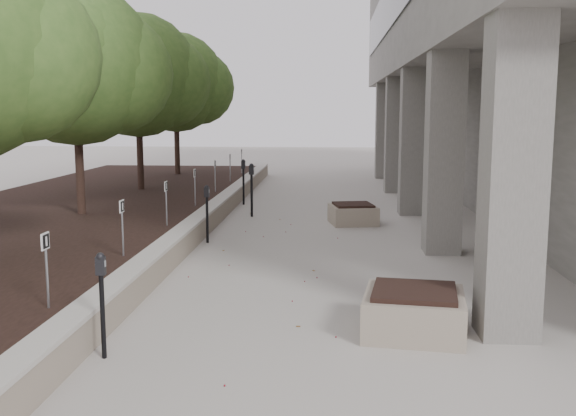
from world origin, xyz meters
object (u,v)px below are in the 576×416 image
(parking_meter_3, at_px, (207,214))
(planter_front, at_px, (414,311))
(parking_meter_5, at_px, (243,182))
(crabapple_tree_3, at_px, (76,99))
(planter_back, at_px, (353,214))
(parking_meter_2, at_px, (102,306))
(crabapple_tree_4, at_px, (138,102))
(crabapple_tree_5, at_px, (176,103))
(parking_meter_4, at_px, (252,190))

(parking_meter_3, bearing_deg, planter_front, -51.26)
(parking_meter_5, bearing_deg, planter_front, -64.64)
(crabapple_tree_3, xyz_separation_m, planter_back, (6.53, 1.30, -2.86))
(parking_meter_3, bearing_deg, planter_back, 44.54)
(planter_back, bearing_deg, parking_meter_3, -140.71)
(parking_meter_3, bearing_deg, parking_meter_2, -84.28)
(crabapple_tree_4, relative_size, parking_meter_5, 3.91)
(parking_meter_2, height_order, parking_meter_5, parking_meter_5)
(crabapple_tree_3, bearing_deg, planter_back, 11.27)
(parking_meter_3, height_order, planter_front, parking_meter_3)
(planter_front, relative_size, planter_back, 1.13)
(parking_meter_5, distance_m, planter_back, 4.60)
(planter_front, bearing_deg, planter_back, 93.49)
(parking_meter_2, xyz_separation_m, parking_meter_3, (-0.05, 6.75, 0.01))
(planter_front, bearing_deg, crabapple_tree_5, 112.49)
(parking_meter_2, bearing_deg, crabapple_tree_4, 101.12)
(parking_meter_2, bearing_deg, crabapple_tree_3, 109.25)
(parking_meter_2, height_order, parking_meter_4, parking_meter_4)
(parking_meter_3, xyz_separation_m, parking_meter_5, (0.01, 5.89, 0.06))
(parking_meter_5, bearing_deg, parking_meter_3, -82.66)
(parking_meter_4, bearing_deg, crabapple_tree_4, 150.94)
(crabapple_tree_3, height_order, crabapple_tree_4, same)
(parking_meter_4, distance_m, parking_meter_5, 2.35)
(parking_meter_5, height_order, planter_front, parking_meter_5)
(crabapple_tree_4, bearing_deg, parking_meter_4, -35.58)
(parking_meter_4, relative_size, parking_meter_5, 1.04)
(crabapple_tree_5, distance_m, parking_meter_3, 12.07)
(parking_meter_5, bearing_deg, crabapple_tree_3, -118.59)
(planter_front, bearing_deg, parking_meter_3, 123.49)
(crabapple_tree_5, bearing_deg, parking_meter_3, -73.79)
(parking_meter_5, bearing_deg, parking_meter_2, -82.35)
(crabapple_tree_3, height_order, parking_meter_3, crabapple_tree_3)
(parking_meter_4, bearing_deg, parking_meter_5, 109.41)
(parking_meter_2, bearing_deg, crabapple_tree_5, 97.25)
(crabapple_tree_5, xyz_separation_m, parking_meter_5, (3.31, -5.45, -2.42))
(crabapple_tree_5, height_order, parking_meter_5, crabapple_tree_5)
(crabapple_tree_4, height_order, parking_meter_2, crabapple_tree_4)
(parking_meter_2, xyz_separation_m, parking_meter_5, (-0.04, 12.65, 0.07))
(crabapple_tree_3, height_order, planter_back, crabapple_tree_3)
(planter_back, bearing_deg, crabapple_tree_3, -168.73)
(crabapple_tree_4, height_order, planter_back, crabapple_tree_4)
(crabapple_tree_5, distance_m, planter_front, 18.62)
(crabapple_tree_5, relative_size, parking_meter_2, 4.35)
(crabapple_tree_4, height_order, parking_meter_4, crabapple_tree_4)
(crabapple_tree_4, xyz_separation_m, planter_back, (6.53, -3.70, -2.86))
(parking_meter_2, relative_size, parking_meter_5, 0.90)
(crabapple_tree_4, bearing_deg, parking_meter_3, -62.54)
(parking_meter_4, xyz_separation_m, planter_back, (2.70, -0.96, -0.47))
(crabapple_tree_3, distance_m, parking_meter_3, 4.34)
(crabapple_tree_4, distance_m, parking_meter_2, 13.75)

